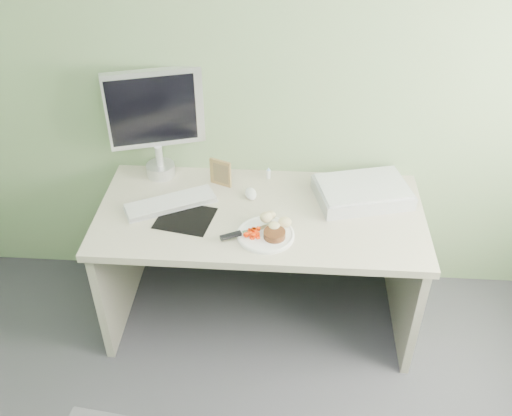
# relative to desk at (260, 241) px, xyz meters

# --- Properties ---
(wall_back) EXTENTS (3.50, 0.00, 3.50)m
(wall_back) POSITION_rel_desk_xyz_m (0.00, 0.38, 0.80)
(wall_back) COLOR gray
(wall_back) RESTS_ON floor
(desk) EXTENTS (1.60, 0.75, 0.73)m
(desk) POSITION_rel_desk_xyz_m (0.00, 0.00, 0.00)
(desk) COLOR beige
(desk) RESTS_ON floor
(plate) EXTENTS (0.27, 0.27, 0.01)m
(plate) POSITION_rel_desk_xyz_m (0.04, -0.18, 0.19)
(plate) COLOR white
(plate) RESTS_ON desk
(steak) EXTENTS (0.11, 0.11, 0.03)m
(steak) POSITION_rel_desk_xyz_m (0.08, -0.20, 0.21)
(steak) COLOR black
(steak) RESTS_ON plate
(potato_pile) EXTENTS (0.14, 0.12, 0.07)m
(potato_pile) POSITION_rel_desk_xyz_m (0.07, -0.12, 0.23)
(potato_pile) COLOR #A3874F
(potato_pile) RESTS_ON plate
(carrot_heap) EXTENTS (0.08, 0.07, 0.04)m
(carrot_heap) POSITION_rel_desk_xyz_m (-0.03, -0.20, 0.22)
(carrot_heap) COLOR red
(carrot_heap) RESTS_ON plate
(steak_knife) EXTENTS (0.24, 0.14, 0.02)m
(steak_knife) POSITION_rel_desk_xyz_m (-0.09, -0.20, 0.21)
(steak_knife) COLOR silver
(steak_knife) RESTS_ON plate
(mousepad) EXTENTS (0.30, 0.27, 0.00)m
(mousepad) POSITION_rel_desk_xyz_m (-0.36, -0.07, 0.18)
(mousepad) COLOR black
(mousepad) RESTS_ON desk
(keyboard) EXTENTS (0.45, 0.32, 0.02)m
(keyboard) POSITION_rel_desk_xyz_m (-0.45, 0.03, 0.20)
(keyboard) COLOR white
(keyboard) RESTS_ON desk
(computer_mouse) EXTENTS (0.08, 0.11, 0.04)m
(computer_mouse) POSITION_rel_desk_xyz_m (-0.06, 0.13, 0.20)
(computer_mouse) COLOR white
(computer_mouse) RESTS_ON desk
(photo_frame) EXTENTS (0.11, 0.06, 0.15)m
(photo_frame) POSITION_rel_desk_xyz_m (-0.22, 0.22, 0.26)
(photo_frame) COLOR olive
(photo_frame) RESTS_ON desk
(eyedrop_bottle) EXTENTS (0.02, 0.02, 0.07)m
(eyedrop_bottle) POSITION_rel_desk_xyz_m (0.02, 0.30, 0.21)
(eyedrop_bottle) COLOR white
(eyedrop_bottle) RESTS_ON desk
(scanner) EXTENTS (0.51, 0.41, 0.07)m
(scanner) POSITION_rel_desk_xyz_m (0.50, 0.15, 0.22)
(scanner) COLOR silver
(scanner) RESTS_ON desk
(monitor) EXTENTS (0.48, 0.19, 0.58)m
(monitor) POSITION_rel_desk_xyz_m (-0.55, 0.32, 0.51)
(monitor) COLOR silver
(monitor) RESTS_ON desk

